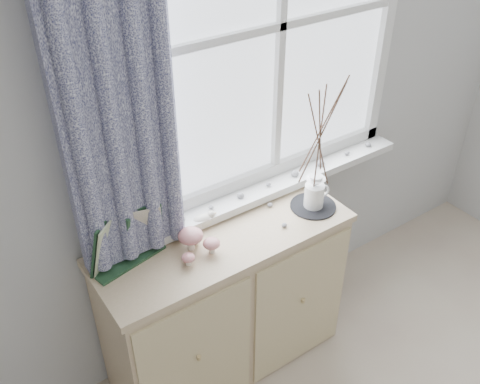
{
  "coord_description": "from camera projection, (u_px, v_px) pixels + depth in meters",
  "views": [
    {
      "loc": [
        -1.13,
        0.21,
        2.38
      ],
      "look_at": [
        -0.1,
        1.7,
        1.1
      ],
      "focal_mm": 40.0,
      "sensor_mm": 36.0,
      "label": 1
    }
  ],
  "objects": [
    {
      "name": "toadstool_cluster",
      "position": [
        195.0,
        240.0,
        2.26
      ],
      "size": [
        0.19,
        0.16,
        0.1
      ],
      "color": "white",
      "rests_on": "sideboard"
    },
    {
      "name": "crocheted_doily",
      "position": [
        313.0,
        206.0,
        2.56
      ],
      "size": [
        0.22,
        0.22,
        0.01
      ],
      "primitive_type": "cylinder",
      "color": "black",
      "rests_on": "sideboard"
    },
    {
      "name": "twig_pitcher",
      "position": [
        320.0,
        132.0,
        2.32
      ],
      "size": [
        0.33,
        0.33,
        0.71
      ],
      "rotation": [
        0.0,
        0.0,
        -0.43
      ],
      "color": "white",
      "rests_on": "crocheted_doily"
    },
    {
      "name": "wooden_eggs",
      "position": [
        186.0,
        237.0,
        2.34
      ],
      "size": [
        0.09,
        0.11,
        0.06
      ],
      "color": "tan",
      "rests_on": "sideboard"
    },
    {
      "name": "songbird_figurine",
      "position": [
        203.0,
        220.0,
        2.41
      ],
      "size": [
        0.15,
        0.09,
        0.07
      ],
      "primitive_type": null,
      "rotation": [
        0.0,
        0.0,
        -0.15
      ],
      "color": "white",
      "rests_on": "sideboard"
    },
    {
      "name": "sideboard_pebbles",
      "position": [
        279.0,
        211.0,
        2.51
      ],
      "size": [
        0.33,
        0.22,
        0.02
      ],
      "color": "#99999C",
      "rests_on": "sideboard"
    },
    {
      "name": "botanical_book",
      "position": [
        128.0,
        241.0,
        2.15
      ],
      "size": [
        0.39,
        0.2,
        0.26
      ],
      "primitive_type": null,
      "rotation": [
        0.0,
        0.0,
        0.2
      ],
      "color": "#1E4026",
      "rests_on": "sideboard"
    },
    {
      "name": "sideboard",
      "position": [
        226.0,
        303.0,
        2.62
      ],
      "size": [
        1.2,
        0.45,
        0.85
      ],
      "color": "#C8AC8C",
      "rests_on": "ground"
    }
  ]
}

